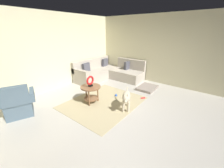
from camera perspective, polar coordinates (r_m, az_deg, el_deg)
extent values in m
cube|color=#B7B2A8|center=(3.91, 2.99, -12.13)|extent=(6.00, 6.00, 0.10)
cube|color=beige|center=(5.54, -23.11, 11.85)|extent=(6.00, 0.12, 2.70)
cube|color=beige|center=(5.98, 20.04, 12.85)|extent=(0.12, 6.00, 2.70)
cube|color=tan|center=(4.35, -3.49, -7.54)|extent=(2.30, 1.90, 0.01)
cube|color=#B2A899|center=(6.42, -5.79, 4.07)|extent=(2.20, 0.85, 0.42)
cube|color=#B2A899|center=(6.55, -8.23, 8.29)|extent=(2.20, 0.14, 0.46)
cube|color=#B2A899|center=(6.27, 6.02, 3.65)|extent=(0.85, 1.40, 0.42)
cube|color=#B2A899|center=(6.45, 7.86, 8.12)|extent=(0.14, 1.40, 0.46)
cube|color=#B2A899|center=(5.66, -12.99, 4.64)|extent=(0.16, 0.85, 0.22)
cube|color=#4C4C56|center=(6.99, -2.90, 8.81)|extent=(0.39, 0.18, 0.39)
cube|color=#4C4C56|center=(6.12, -10.55, 6.66)|extent=(0.39, 0.19, 0.39)
cube|color=#4C4C56|center=(6.39, 6.37, 7.50)|extent=(0.39, 0.15, 0.38)
cube|color=#4C6070|center=(4.43, -33.76, -8.05)|extent=(0.79, 0.79, 0.40)
cube|color=#4C6070|center=(4.03, -35.18, -4.13)|extent=(0.61, 0.36, 0.48)
cube|color=#4C6070|center=(4.37, -39.11, -5.19)|extent=(0.32, 0.59, 0.22)
cube|color=#4C6070|center=(4.28, -30.01, -3.61)|extent=(0.32, 0.59, 0.22)
cylinder|color=brown|center=(4.18, -8.82, -1.22)|extent=(0.60, 0.60, 0.04)
cylinder|color=brown|center=(4.33, -8.55, -5.74)|extent=(0.45, 0.45, 0.02)
cylinder|color=brown|center=(4.44, -10.57, -3.78)|extent=(0.04, 0.04, 0.50)
cylinder|color=brown|center=(4.11, -9.44, -5.85)|extent=(0.04, 0.04, 0.50)
cylinder|color=brown|center=(4.34, -5.85, -4.10)|extent=(0.04, 0.04, 0.50)
cube|color=black|center=(4.16, -8.86, -0.65)|extent=(0.12, 0.08, 0.05)
torus|color=red|center=(4.11, -8.99, 1.46)|extent=(0.28, 0.06, 0.28)
cube|color=gray|center=(5.46, 14.28, -1.52)|extent=(0.80, 0.60, 0.09)
cylinder|color=beige|center=(3.82, 6.73, -9.42)|extent=(0.07, 0.07, 0.32)
cylinder|color=beige|center=(3.83, 4.62, -9.29)|extent=(0.07, 0.07, 0.32)
cylinder|color=beige|center=(4.09, 6.96, -7.21)|extent=(0.07, 0.07, 0.32)
cylinder|color=beige|center=(4.10, 4.99, -7.08)|extent=(0.07, 0.07, 0.32)
ellipsoid|color=beige|center=(3.85, 5.96, -5.05)|extent=(0.56, 0.44, 0.24)
sphere|color=beige|center=(3.55, 5.70, -6.14)|extent=(0.17, 0.17, 0.17)
ellipsoid|color=beige|center=(3.49, 5.60, -7.01)|extent=(0.14, 0.12, 0.07)
cone|color=beige|center=(3.50, 6.52, -4.44)|extent=(0.06, 0.06, 0.07)
cone|color=beige|center=(3.51, 5.04, -4.35)|extent=(0.06, 0.06, 0.07)
cylinder|color=beige|center=(4.11, 6.26, -2.65)|extent=(0.19, 0.13, 0.16)
sphere|color=blue|center=(4.71, 1.68, -4.64)|extent=(0.08, 0.08, 0.08)
cylinder|color=red|center=(4.68, 12.65, -5.62)|extent=(0.14, 0.13, 0.05)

